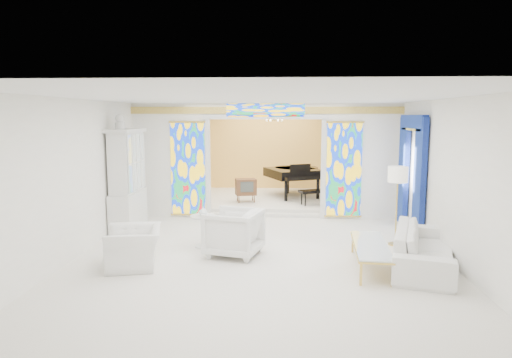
# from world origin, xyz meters

# --- Properties ---
(floor) EXTENTS (12.00, 12.00, 0.00)m
(floor) POSITION_xyz_m (0.00, 0.00, 0.00)
(floor) COLOR white
(floor) RESTS_ON ground
(ceiling) EXTENTS (7.00, 12.00, 0.02)m
(ceiling) POSITION_xyz_m (0.00, 0.00, 3.00)
(ceiling) COLOR silver
(ceiling) RESTS_ON wall_back
(wall_back) EXTENTS (7.00, 0.02, 3.00)m
(wall_back) POSITION_xyz_m (0.00, 6.00, 1.50)
(wall_back) COLOR white
(wall_back) RESTS_ON floor
(wall_front) EXTENTS (7.00, 0.02, 3.00)m
(wall_front) POSITION_xyz_m (0.00, -6.00, 1.50)
(wall_front) COLOR white
(wall_front) RESTS_ON floor
(wall_left) EXTENTS (0.02, 12.00, 3.00)m
(wall_left) POSITION_xyz_m (-3.50, 0.00, 1.50)
(wall_left) COLOR white
(wall_left) RESTS_ON floor
(wall_right) EXTENTS (0.02, 12.00, 3.00)m
(wall_right) POSITION_xyz_m (3.50, 0.00, 1.50)
(wall_right) COLOR white
(wall_right) RESTS_ON floor
(partition_wall) EXTENTS (7.00, 0.22, 3.00)m
(partition_wall) POSITION_xyz_m (0.00, 2.00, 1.65)
(partition_wall) COLOR white
(partition_wall) RESTS_ON floor
(stained_glass_left) EXTENTS (0.90, 0.04, 2.40)m
(stained_glass_left) POSITION_xyz_m (-2.03, 1.89, 1.30)
(stained_glass_left) COLOR gold
(stained_glass_left) RESTS_ON partition_wall
(stained_glass_right) EXTENTS (0.90, 0.04, 2.40)m
(stained_glass_right) POSITION_xyz_m (2.03, 1.89, 1.30)
(stained_glass_right) COLOR gold
(stained_glass_right) RESTS_ON partition_wall
(stained_glass_transom) EXTENTS (2.00, 0.04, 0.34)m
(stained_glass_transom) POSITION_xyz_m (0.00, 1.89, 2.82)
(stained_glass_transom) COLOR gold
(stained_glass_transom) RESTS_ON partition_wall
(alcove_platform) EXTENTS (6.80, 3.80, 0.18)m
(alcove_platform) POSITION_xyz_m (0.00, 4.10, 0.09)
(alcove_platform) COLOR white
(alcove_platform) RESTS_ON floor
(gold_curtain_back) EXTENTS (6.70, 0.10, 2.90)m
(gold_curtain_back) POSITION_xyz_m (0.00, 5.88, 1.50)
(gold_curtain_back) COLOR #EFB953
(gold_curtain_back) RESTS_ON wall_back
(chandelier) EXTENTS (0.48, 0.48, 0.30)m
(chandelier) POSITION_xyz_m (0.20, 4.00, 2.55)
(chandelier) COLOR gold
(chandelier) RESTS_ON ceiling
(blue_drapes) EXTENTS (0.14, 1.85, 2.65)m
(blue_drapes) POSITION_xyz_m (3.40, 0.70, 1.58)
(blue_drapes) COLOR navy
(blue_drapes) RESTS_ON wall_right
(china_cabinet) EXTENTS (0.56, 1.46, 2.72)m
(china_cabinet) POSITION_xyz_m (-3.22, 0.60, 1.17)
(china_cabinet) COLOR silver
(china_cabinet) RESTS_ON floor
(armchair_left) EXTENTS (1.16, 1.26, 0.69)m
(armchair_left) POSITION_xyz_m (-2.22, -2.09, 0.35)
(armchair_left) COLOR white
(armchair_left) RESTS_ON floor
(armchair_right) EXTENTS (1.21, 1.19, 0.90)m
(armchair_right) POSITION_xyz_m (-0.50, -1.36, 0.45)
(armchair_right) COLOR white
(armchair_right) RESTS_ON floor
(sofa) EXTENTS (1.64, 2.63, 0.72)m
(sofa) POSITION_xyz_m (2.95, -1.89, 0.36)
(sofa) COLOR white
(sofa) RESTS_ON floor
(side_table) EXTENTS (0.70, 0.70, 0.66)m
(side_table) POSITION_xyz_m (-1.18, -0.84, 0.43)
(side_table) COLOR silver
(side_table) RESTS_ON floor
(vase) EXTENTS (0.22, 0.22, 0.19)m
(vase) POSITION_xyz_m (-1.18, -0.84, 0.76)
(vase) COLOR white
(vase) RESTS_ON side_table
(coffee_table) EXTENTS (0.75, 1.96, 0.43)m
(coffee_table) POSITION_xyz_m (2.00, -1.97, 0.39)
(coffee_table) COLOR white
(coffee_table) RESTS_ON floor
(floor_lamp) EXTENTS (0.41, 0.41, 1.65)m
(floor_lamp) POSITION_xyz_m (2.80, -0.47, 1.41)
(floor_lamp) COLOR gold
(floor_lamp) RESTS_ON floor
(grand_piano) EXTENTS (1.98, 2.99, 1.06)m
(grand_piano) POSITION_xyz_m (0.86, 4.36, 0.90)
(grand_piano) COLOR black
(grand_piano) RESTS_ON alcove_platform
(tv_console) EXTENTS (0.66, 0.52, 0.68)m
(tv_console) POSITION_xyz_m (-0.61, 3.22, 0.62)
(tv_console) COLOR #54301E
(tv_console) RESTS_ON alcove_platform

